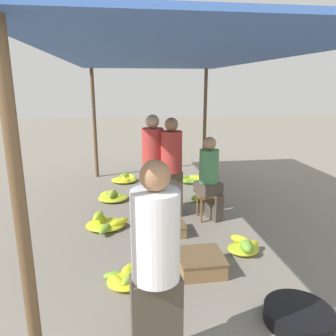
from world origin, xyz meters
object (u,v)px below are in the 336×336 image
object	(u,v)px
stool	(208,198)
crate_near	(201,263)
crate_far	(170,228)
banana_pile_right_0	(192,179)
vendor_seated	(210,177)
banana_pile_right_1	(245,246)
shopper_walking_mid	(171,166)
shopper_walking_far	(153,163)
vendor_foreground	(156,266)
banana_pile_left_0	(125,279)
banana_pile_left_1	(112,196)
banana_pile_right_2	(203,194)
basin_black	(298,316)
banana_pile_left_3	(106,223)
banana_pile_left_2	(125,179)
crate_mid	(161,204)

from	to	relation	value
stool	crate_near	bearing A→B (deg)	-107.86
crate_far	banana_pile_right_0	bearing A→B (deg)	70.32
crate_near	vendor_seated	bearing A→B (deg)	71.40
banana_pile_right_1	shopper_walking_mid	xyz separation A→B (m)	(-0.75, 1.37, 0.75)
shopper_walking_far	banana_pile_right_0	bearing A→B (deg)	57.50
vendor_foreground	banana_pile_left_0	xyz separation A→B (m)	(-0.22, 1.09, -0.79)
banana_pile_right_1	banana_pile_left_1	bearing A→B (deg)	127.64
banana_pile_left_0	banana_pile_right_0	size ratio (longest dim) A/B	0.75
vendor_foreground	banana_pile_right_2	size ratio (longest dim) A/B	3.20
banana_pile_left_0	crate_near	bearing A→B (deg)	8.49
banana_pile_right_2	shopper_walking_mid	world-z (taller)	shopper_walking_mid
stool	banana_pile_left_1	bearing A→B (deg)	144.28
vendor_foreground	vendor_seated	world-z (taller)	vendor_foreground
basin_black	banana_pile_left_3	bearing A→B (deg)	128.29
banana_pile_left_1	vendor_seated	bearing A→B (deg)	-35.55
banana_pile_right_1	crate_far	bearing A→B (deg)	141.86
banana_pile_left_2	crate_far	world-z (taller)	banana_pile_left_2
vendor_seated	shopper_walking_mid	distance (m)	0.64
vendor_foreground	vendor_seated	distance (m)	2.92
crate_far	shopper_walking_far	bearing A→B (deg)	100.25
stool	shopper_walking_mid	size ratio (longest dim) A/B	0.27
crate_far	banana_pile_right_2	bearing A→B (deg)	57.98
crate_mid	crate_far	bearing A→B (deg)	-89.60
banana_pile_left_0	banana_pile_left_1	distance (m)	2.72
basin_black	banana_pile_right_1	world-z (taller)	banana_pile_right_1
vendor_foreground	banana_pile_right_0	xyz separation A→B (m)	(1.31, 4.67, -0.78)
banana_pile_right_1	shopper_walking_far	xyz separation A→B (m)	(-1.02, 1.52, 0.77)
shopper_walking_mid	stool	bearing A→B (deg)	-22.28
banana_pile_left_0	banana_pile_right_2	size ratio (longest dim) A/B	1.01
banana_pile_left_1	banana_pile_right_1	bearing A→B (deg)	-52.36
crate_far	shopper_walking_far	xyz separation A→B (m)	(-0.15, 0.83, 0.77)
vendor_seated	crate_far	bearing A→B (deg)	-147.54
vendor_seated	banana_pile_left_3	xyz separation A→B (m)	(-1.63, -0.13, -0.62)
basin_black	crate_mid	bearing A→B (deg)	107.10
banana_pile_left_0	crate_near	size ratio (longest dim) A/B	0.99
crate_mid	shopper_walking_mid	size ratio (longest dim) A/B	0.25
banana_pile_left_1	shopper_walking_mid	distance (m)	1.53
banana_pile_left_1	crate_far	distance (m)	1.79
banana_pile_left_0	stool	bearing A→B (deg)	49.92
banana_pile_left_3	banana_pile_right_2	distance (m)	2.02
banana_pile_right_0	banana_pile_right_2	xyz separation A→B (m)	(-0.04, -1.10, 0.05)
vendor_seated	shopper_walking_far	bearing A→B (deg)	155.86
crate_mid	banana_pile_right_2	bearing A→B (deg)	25.30
banana_pile_left_2	banana_pile_left_1	bearing A→B (deg)	-103.55
stool	banana_pile_right_1	distance (m)	1.19
banana_pile_left_1	banana_pile_right_0	world-z (taller)	banana_pile_left_1
vendor_seated	banana_pile_right_0	xyz separation A→B (m)	(0.17, 1.98, -0.63)
basin_black	banana_pile_right_0	xyz separation A→B (m)	(-0.02, 4.41, -0.00)
banana_pile_left_1	crate_far	xyz separation A→B (m)	(0.86, -1.57, 0.01)
banana_pile_left_0	banana_pile_left_1	world-z (taller)	banana_pile_left_1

